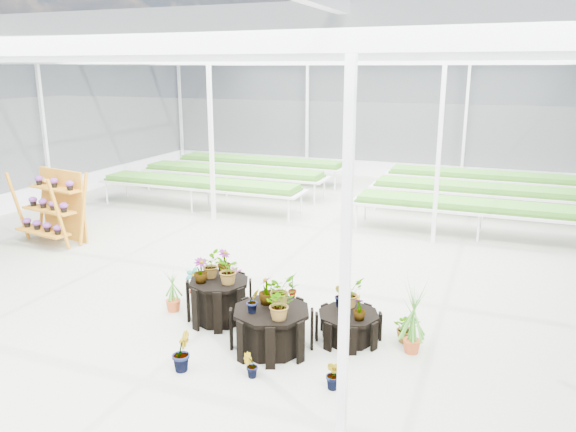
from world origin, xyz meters
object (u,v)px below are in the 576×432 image
(plinth_low, at_px, (348,326))
(plinth_mid, at_px, (272,329))
(bird_table, at_px, (51,202))
(plinth_tall, at_px, (219,300))
(shelf_rack, at_px, (50,208))

(plinth_low, bearing_deg, plinth_mid, -145.01)
(plinth_low, xyz_separation_m, bird_table, (-8.59, 2.92, 0.60))
(bird_table, bearing_deg, plinth_low, -37.76)
(plinth_mid, relative_size, bird_table, 0.74)
(plinth_tall, xyz_separation_m, bird_table, (-6.39, 3.02, 0.47))
(plinth_tall, bearing_deg, bird_table, 154.74)
(plinth_tall, xyz_separation_m, plinth_low, (2.20, 0.10, -0.13))
(shelf_rack, bearing_deg, bird_table, 142.72)
(plinth_low, distance_m, bird_table, 9.09)
(plinth_tall, height_order, bird_table, bird_table)
(plinth_mid, bearing_deg, shelf_rack, 156.99)
(plinth_tall, xyz_separation_m, plinth_mid, (1.20, -0.60, -0.03))
(plinth_low, relative_size, shelf_rack, 0.57)
(plinth_tall, distance_m, shelf_rack, 6.31)
(shelf_rack, relative_size, bird_table, 1.06)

